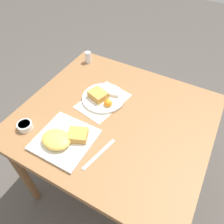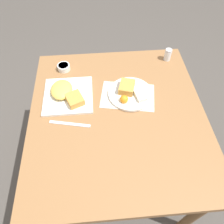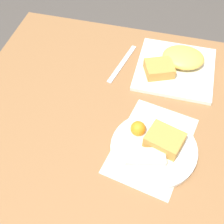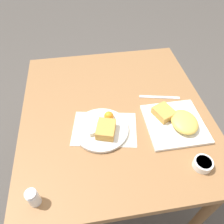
# 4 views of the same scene
# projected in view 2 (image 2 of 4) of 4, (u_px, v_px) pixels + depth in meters

# --- Properties ---
(ground_plane) EXTENTS (8.00, 8.00, 0.00)m
(ground_plane) POSITION_uv_depth(u_px,v_px,m) (116.00, 170.00, 1.70)
(ground_plane) COLOR #4C4742
(dining_table) EXTENTS (0.98, 0.90, 0.74)m
(dining_table) POSITION_uv_depth(u_px,v_px,m) (117.00, 123.00, 1.18)
(dining_table) COLOR olive
(dining_table) RESTS_ON ground_plane
(menu_card) EXTENTS (0.24, 0.32, 0.00)m
(menu_card) POSITION_uv_depth(u_px,v_px,m) (128.00, 96.00, 1.18)
(menu_card) COLOR beige
(menu_card) RESTS_ON dining_table
(plate_square_near) EXTENTS (0.26, 0.26, 0.06)m
(plate_square_near) POSITION_uv_depth(u_px,v_px,m) (67.00, 94.00, 1.16)
(plate_square_near) COLOR white
(plate_square_near) RESTS_ON dining_table
(plate_oval_far) EXTENTS (0.24, 0.24, 0.05)m
(plate_oval_far) POSITION_uv_depth(u_px,v_px,m) (130.00, 92.00, 1.17)
(plate_oval_far) COLOR white
(plate_oval_far) RESTS_ON menu_card
(sauce_ramekin) EXTENTS (0.07, 0.07, 0.03)m
(sauce_ramekin) POSITION_uv_depth(u_px,v_px,m) (64.00, 67.00, 1.30)
(sauce_ramekin) COLOR white
(sauce_ramekin) RESTS_ON dining_table
(salt_shaker) EXTENTS (0.04, 0.04, 0.07)m
(salt_shaker) POSITION_uv_depth(u_px,v_px,m) (168.00, 55.00, 1.34)
(salt_shaker) COLOR white
(salt_shaker) RESTS_ON dining_table
(butter_knife) EXTENTS (0.06, 0.20, 0.00)m
(butter_knife) POSITION_uv_depth(u_px,v_px,m) (70.00, 124.00, 1.07)
(butter_knife) COLOR silver
(butter_knife) RESTS_ON dining_table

